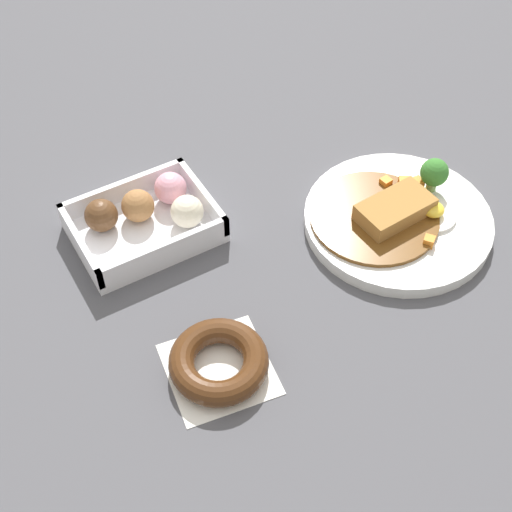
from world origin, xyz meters
name	(u,v)px	position (x,y,z in m)	size (l,w,h in m)	color
ground_plane	(280,192)	(0.00, 0.00, 0.00)	(1.60, 1.60, 0.00)	#4C4C51
curry_plate	(397,217)	(-0.10, 0.13, 0.01)	(0.25, 0.25, 0.07)	white
donut_box	(146,218)	(0.19, -0.03, 0.02)	(0.18, 0.14, 0.06)	white
chocolate_ring_donut	(219,362)	(0.21, 0.21, 0.02)	(0.13, 0.13, 0.03)	white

